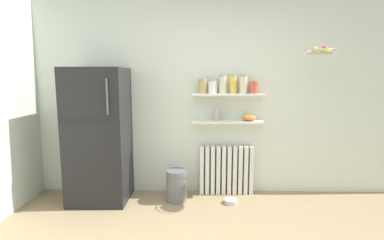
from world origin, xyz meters
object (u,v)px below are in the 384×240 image
(storage_jar_5, at_px, (254,87))
(vase, at_px, (217,114))
(storage_jar_4, at_px, (243,84))
(storage_jar_1, at_px, (213,87))
(radiator, at_px, (226,170))
(storage_jar_2, at_px, (223,84))
(hanging_fruit_basket, at_px, (320,51))
(shelf_bowl, at_px, (249,118))
(storage_jar_3, at_px, (233,84))
(trash_bin, at_px, (177,186))
(refrigerator, at_px, (99,136))
(pet_food_bowl, at_px, (231,201))
(storage_jar_0, at_px, (202,86))

(storage_jar_5, bearing_deg, vase, 180.00)
(storage_jar_4, height_order, vase, storage_jar_4)
(storage_jar_1, height_order, storage_jar_5, storage_jar_1)
(radiator, xyz_separation_m, storage_jar_2, (-0.07, -0.03, 1.14))
(storage_jar_5, relative_size, hanging_fruit_basket, 0.51)
(storage_jar_1, height_order, shelf_bowl, storage_jar_1)
(storage_jar_1, distance_m, hanging_fruit_basket, 1.31)
(storage_jar_4, relative_size, hanging_fruit_basket, 0.69)
(radiator, height_order, hanging_fruit_basket, hanging_fruit_basket)
(storage_jar_3, relative_size, trash_bin, 0.59)
(refrigerator, height_order, storage_jar_3, refrigerator)
(refrigerator, distance_m, pet_food_bowl, 1.84)
(trash_bin, bearing_deg, hanging_fruit_basket, -3.51)
(refrigerator, bearing_deg, storage_jar_3, 6.78)
(storage_jar_4, height_order, trash_bin, storage_jar_4)
(refrigerator, bearing_deg, shelf_bowl, 6.01)
(refrigerator, relative_size, storage_jar_5, 9.68)
(trash_bin, distance_m, pet_food_bowl, 0.71)
(refrigerator, xyz_separation_m, shelf_bowl, (1.90, 0.20, 0.20))
(storage_jar_2, bearing_deg, shelf_bowl, 0.00)
(storage_jar_5, height_order, pet_food_bowl, storage_jar_5)
(vase, bearing_deg, storage_jar_5, -0.00)
(refrigerator, relative_size, hanging_fruit_basket, 4.94)
(storage_jar_3, xyz_separation_m, storage_jar_4, (0.13, -0.00, -0.00))
(storage_jar_3, relative_size, storage_jar_5, 1.36)
(storage_jar_0, xyz_separation_m, hanging_fruit_basket, (1.33, -0.33, 0.41))
(trash_bin, bearing_deg, storage_jar_3, 17.57)
(storage_jar_4, height_order, hanging_fruit_basket, hanging_fruit_basket)
(storage_jar_1, height_order, trash_bin, storage_jar_1)
(storage_jar_1, bearing_deg, storage_jar_5, -0.00)
(vase, bearing_deg, storage_jar_2, -0.00)
(refrigerator, xyz_separation_m, storage_jar_0, (1.30, 0.20, 0.61))
(storage_jar_2, xyz_separation_m, shelf_bowl, (0.35, 0.00, -0.43))
(shelf_bowl, bearing_deg, storage_jar_5, -0.00)
(storage_jar_5, xyz_separation_m, trash_bin, (-0.98, -0.23, -1.24))
(refrigerator, xyz_separation_m, radiator, (1.62, 0.23, -0.51))
(storage_jar_2, xyz_separation_m, pet_food_bowl, (0.10, -0.29, -1.44))
(storage_jar_1, xyz_separation_m, hanging_fruit_basket, (1.20, -0.33, 0.42))
(storage_jar_4, bearing_deg, storage_jar_5, 0.00)
(refrigerator, distance_m, storage_jar_1, 1.56)
(refrigerator, relative_size, storage_jar_0, 8.86)
(storage_jar_0, height_order, pet_food_bowl, storage_jar_0)
(storage_jar_1, distance_m, pet_food_bowl, 1.46)
(storage_jar_1, relative_size, pet_food_bowl, 1.05)
(vase, bearing_deg, storage_jar_3, 0.00)
(radiator, height_order, vase, vase)
(shelf_bowl, bearing_deg, trash_bin, -166.33)
(storage_jar_2, distance_m, hanging_fruit_basket, 1.19)
(storage_jar_5, height_order, hanging_fruit_basket, hanging_fruit_basket)
(storage_jar_1, height_order, pet_food_bowl, storage_jar_1)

